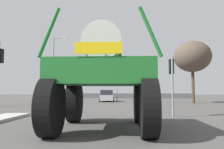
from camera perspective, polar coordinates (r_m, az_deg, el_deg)
The scene contains 10 objects.
ground_plane at distance 20.09m, azimuth -2.05°, elevation -8.18°, with size 120.00×120.00×0.00m, color #4C4947.
oversize_sprayer at distance 8.92m, azimuth -2.05°, elevation -1.06°, with size 3.96×5.48×4.12m.
sedan_ahead at distance 30.29m, azimuth -1.35°, elevation -5.41°, with size 2.11×4.21×1.52m.
traffic_signal_near_left at distance 15.02m, azimuth -26.24°, elevation 2.06°, with size 0.24×0.54×4.04m.
traffic_signal_near_right at distance 13.26m, azimuth 14.68°, elevation 0.29°, with size 0.24×0.54×3.34m.
traffic_signal_far_left at distance 32.26m, azimuth -8.30°, elevation -1.57°, with size 0.24×0.55×3.84m.
traffic_signal_far_right at distance 31.61m, azimuth 1.27°, elevation -1.14°, with size 0.24×0.55×4.17m.
streetlight_far_left at distance 30.67m, azimuth -14.25°, elevation 2.12°, with size 1.87×0.24×8.44m.
bare_tree_right at distance 28.56m, azimuth 19.43°, elevation 4.23°, with size 4.32×4.32×7.30m.
roadside_barrier at distance 42.89m, azimuth 0.92°, elevation -5.34°, with size 28.07×0.24×0.90m, color #59595B.
Camera 1 is at (1.93, -1.95, 1.48)m, focal length 36.61 mm.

